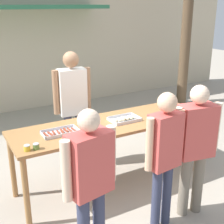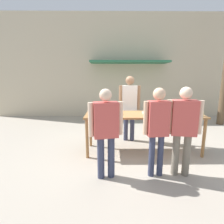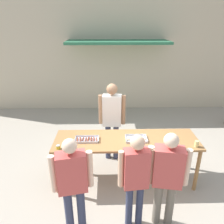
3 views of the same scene
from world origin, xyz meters
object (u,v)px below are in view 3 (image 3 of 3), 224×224
object	(u,v)px
condiment_jar_ketchup	(64,147)
beer_cup	(197,144)
food_tray_sausages	(87,140)
person_customer_waiting_in_line	(136,175)
person_customer_holding_hotdog	(72,179)
food_tray_buns	(136,139)
condiment_jar_mustard	(58,147)
person_server_behind_table	(112,116)
person_customer_with_cup	(167,174)

from	to	relation	value
condiment_jar_ketchup	beer_cup	size ratio (longest dim) A/B	0.61
food_tray_sausages	person_customer_waiting_in_line	xyz separation A→B (m)	(0.79, -1.06, 0.02)
food_tray_sausages	person_customer_holding_hotdog	bearing A→B (deg)	-96.07
food_tray_buns	condiment_jar_mustard	bearing A→B (deg)	-169.07
beer_cup	person_customer_waiting_in_line	bearing A→B (deg)	-146.61
condiment_jar_ketchup	person_server_behind_table	world-z (taller)	person_server_behind_table
food_tray_sausages	person_customer_waiting_in_line	size ratio (longest dim) A/B	0.28
condiment_jar_mustard	person_server_behind_table	distance (m)	1.45
person_server_behind_table	person_customer_holding_hotdog	world-z (taller)	person_server_behind_table
food_tray_sausages	food_tray_buns	size ratio (longest dim) A/B	1.11
food_tray_buns	condiment_jar_ketchup	xyz separation A→B (m)	(-1.33, -0.28, 0.01)
beer_cup	food_tray_sausages	bearing A→B (deg)	172.09
condiment_jar_mustard	person_server_behind_table	size ratio (longest dim) A/B	0.04
person_server_behind_table	person_customer_waiting_in_line	world-z (taller)	person_server_behind_table
food_tray_buns	condiment_jar_mustard	world-z (taller)	condiment_jar_mustard
beer_cup	food_tray_buns	bearing A→B (deg)	165.32
person_customer_holding_hotdog	person_customer_with_cup	xyz separation A→B (m)	(1.38, 0.07, 0.02)
food_tray_sausages	food_tray_buns	bearing A→B (deg)	-0.11
person_customer_with_cup	person_customer_waiting_in_line	xyz separation A→B (m)	(-0.46, -0.02, 0.01)
food_tray_sausages	food_tray_buns	world-z (taller)	food_tray_buns
food_tray_buns	person_customer_with_cup	bearing A→B (deg)	-72.99
food_tray_buns	person_server_behind_table	world-z (taller)	person_server_behind_table
beer_cup	person_customer_holding_hotdog	world-z (taller)	person_customer_holding_hotdog
condiment_jar_ketchup	person_customer_waiting_in_line	xyz separation A→B (m)	(1.18, -0.77, 0.00)
person_customer_with_cup	food_tray_buns	bearing A→B (deg)	-63.02
food_tray_sausages	person_server_behind_table	xyz separation A→B (m)	(0.49, 0.78, 0.15)
food_tray_buns	person_server_behind_table	distance (m)	0.91
condiment_jar_ketchup	food_tray_sausages	bearing A→B (deg)	36.48
person_server_behind_table	condiment_jar_mustard	bearing A→B (deg)	-128.03
beer_cup	person_customer_with_cup	world-z (taller)	person_customer_with_cup
condiment_jar_ketchup	person_server_behind_table	bearing A→B (deg)	50.37
food_tray_sausages	beer_cup	bearing A→B (deg)	-7.91
beer_cup	person_customer_with_cup	distance (m)	1.06
condiment_jar_mustard	person_customer_holding_hotdog	size ratio (longest dim) A/B	0.04
condiment_jar_ketchup	beer_cup	bearing A→B (deg)	0.27
person_customer_holding_hotdog	beer_cup	bearing A→B (deg)	-169.40
food_tray_buns	person_customer_waiting_in_line	bearing A→B (deg)	-97.87
person_server_behind_table	person_customer_waiting_in_line	distance (m)	1.87
condiment_jar_mustard	condiment_jar_ketchup	distance (m)	0.10
food_tray_sausages	person_customer_waiting_in_line	bearing A→B (deg)	-53.23
person_customer_holding_hotdog	person_customer_with_cup	world-z (taller)	person_customer_with_cup
food_tray_buns	person_customer_holding_hotdog	bearing A→B (deg)	-133.65
food_tray_buns	person_customer_holding_hotdog	distance (m)	1.53
person_customer_holding_hotdog	person_customer_waiting_in_line	world-z (taller)	person_customer_waiting_in_line
beer_cup	person_customer_with_cup	xyz separation A→B (m)	(-0.73, -0.77, -0.03)
person_server_behind_table	person_customer_holding_hotdog	size ratio (longest dim) A/B	1.13
condiment_jar_ketchup	beer_cup	xyz separation A→B (m)	(2.37, 0.01, 0.02)
condiment_jar_mustard	condiment_jar_ketchup	xyz separation A→B (m)	(0.10, -0.01, 0.00)
food_tray_buns	person_customer_with_cup	world-z (taller)	person_customer_with_cup
food_tray_buns	person_customer_waiting_in_line	distance (m)	1.07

